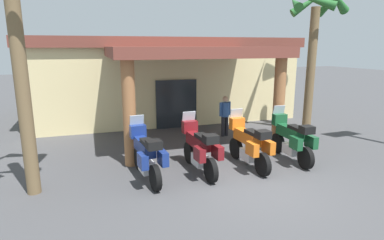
{
  "coord_description": "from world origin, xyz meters",
  "views": [
    {
      "loc": [
        -4.24,
        -6.61,
        3.5
      ],
      "look_at": [
        -0.7,
        2.79,
        1.2
      ],
      "focal_mm": 30.18,
      "sensor_mm": 36.0,
      "label": 1
    }
  ],
  "objects": [
    {
      "name": "pedestrian",
      "position": [
        1.36,
        4.58,
        0.92
      ],
      "size": [
        0.52,
        0.32,
        1.6
      ],
      "rotation": [
        0.0,
        0.0,
        1.77
      ],
      "color": "black",
      "rests_on": "ground_plane"
    },
    {
      "name": "motel_building",
      "position": [
        0.16,
        9.82,
        2.0
      ],
      "size": [
        12.83,
        11.87,
        3.89
      ],
      "rotation": [
        0.0,
        0.0,
        -0.05
      ],
      "color": "beige",
      "rests_on": "ground_plane"
    },
    {
      "name": "palm_tree_roadside",
      "position": [
        -5.27,
        1.6,
        4.32
      ],
      "size": [
        2.35,
        2.39,
        5.88
      ],
      "color": "brown",
      "rests_on": "ground_plane"
    },
    {
      "name": "palm_tree_near_portico",
      "position": [
        5.09,
        4.2,
        4.22
      ],
      "size": [
        2.37,
        2.49,
        5.88
      ],
      "color": "brown",
      "rests_on": "ground_plane"
    },
    {
      "name": "motorcycle_green",
      "position": [
        2.05,
        1.28,
        0.7
      ],
      "size": [
        0.73,
        2.21,
        1.61
      ],
      "rotation": [
        0.0,
        0.0,
        1.49
      ],
      "color": "black",
      "rests_on": "ground_plane"
    },
    {
      "name": "motorcycle_orange",
      "position": [
        0.53,
        1.27,
        0.7
      ],
      "size": [
        0.7,
        2.21,
        1.61
      ],
      "rotation": [
        0.0,
        0.0,
        1.57
      ],
      "color": "black",
      "rests_on": "ground_plane"
    },
    {
      "name": "motorcycle_blue",
      "position": [
        -2.51,
        1.42,
        0.7
      ],
      "size": [
        0.73,
        2.21,
        1.61
      ],
      "rotation": [
        0.0,
        0.0,
        1.63
      ],
      "color": "black",
      "rests_on": "ground_plane"
    },
    {
      "name": "ground_plane",
      "position": [
        0.0,
        0.0,
        0.0
      ],
      "size": [
        80.0,
        80.0,
        0.0
      ],
      "primitive_type": "plane",
      "color": "#424244"
    },
    {
      "name": "motorcycle_maroon",
      "position": [
        -0.99,
        1.39,
        0.7
      ],
      "size": [
        0.71,
        2.21,
        1.61
      ],
      "rotation": [
        0.0,
        0.0,
        1.59
      ],
      "color": "black",
      "rests_on": "ground_plane"
    }
  ]
}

